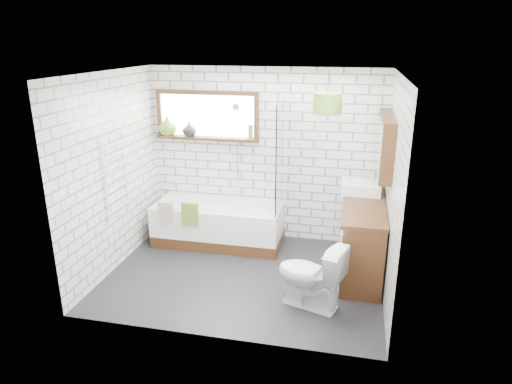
% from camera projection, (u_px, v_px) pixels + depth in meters
% --- Properties ---
extents(floor, '(3.40, 2.60, 0.01)m').
position_uv_depth(floor, '(244.00, 275.00, 5.81)').
color(floor, black).
rests_on(floor, ground).
extents(ceiling, '(3.40, 2.60, 0.01)m').
position_uv_depth(ceiling, '(242.00, 73.00, 5.01)').
color(ceiling, white).
rests_on(ceiling, ground).
extents(wall_back, '(3.40, 0.01, 2.50)m').
position_uv_depth(wall_back, '(265.00, 155.00, 6.62)').
color(wall_back, white).
rests_on(wall_back, ground).
extents(wall_front, '(3.40, 0.01, 2.50)m').
position_uv_depth(wall_front, '(209.00, 223.00, 4.20)').
color(wall_front, white).
rests_on(wall_front, ground).
extents(wall_left, '(0.01, 2.60, 2.50)m').
position_uv_depth(wall_left, '(113.00, 173.00, 5.76)').
color(wall_left, white).
rests_on(wall_left, ground).
extents(wall_right, '(0.01, 2.60, 2.50)m').
position_uv_depth(wall_right, '(392.00, 191.00, 5.06)').
color(wall_right, white).
rests_on(wall_right, ground).
extents(window, '(1.52, 0.16, 0.68)m').
position_uv_depth(window, '(207.00, 116.00, 6.57)').
color(window, '#321B0D').
rests_on(window, wall_back).
extents(towel_radiator, '(0.06, 0.52, 1.00)m').
position_uv_depth(towel_radiator, '(116.00, 177.00, 5.77)').
color(towel_radiator, white).
rests_on(towel_radiator, wall_left).
extents(mirror_cabinet, '(0.16, 1.20, 0.70)m').
position_uv_depth(mirror_cabinet, '(385.00, 144.00, 5.51)').
color(mirror_cabinet, '#321B0D').
rests_on(mirror_cabinet, wall_right).
extents(shower_riser, '(0.02, 0.02, 1.30)m').
position_uv_depth(shower_riser, '(237.00, 148.00, 6.63)').
color(shower_riser, silver).
rests_on(shower_riser, wall_back).
extents(bathtub, '(1.83, 0.81, 0.59)m').
position_uv_depth(bathtub, '(219.00, 223.00, 6.67)').
color(bathtub, white).
rests_on(bathtub, floor).
extents(shower_screen, '(0.02, 0.72, 1.50)m').
position_uv_depth(shower_screen, '(281.00, 157.00, 6.15)').
color(shower_screen, white).
rests_on(shower_screen, bathtub).
extents(towel_green, '(0.23, 0.06, 0.32)m').
position_uv_depth(towel_green, '(190.00, 214.00, 6.26)').
color(towel_green, '#527C25').
rests_on(towel_green, bathtub).
extents(towel_beige, '(0.22, 0.06, 0.29)m').
position_uv_depth(towel_beige, '(166.00, 212.00, 6.34)').
color(towel_beige, tan).
rests_on(towel_beige, bathtub).
extents(vanity, '(0.52, 1.61, 0.92)m').
position_uv_depth(vanity, '(362.00, 237.00, 5.82)').
color(vanity, '#321B0D').
rests_on(vanity, floor).
extents(basin, '(0.50, 0.44, 0.15)m').
position_uv_depth(basin, '(361.00, 187.00, 6.02)').
color(basin, white).
rests_on(basin, vanity).
extents(tap, '(0.03, 0.03, 0.15)m').
position_uv_depth(tap, '(374.00, 184.00, 5.97)').
color(tap, silver).
rests_on(tap, vanity).
extents(toilet, '(0.63, 0.84, 0.77)m').
position_uv_depth(toilet, '(310.00, 275.00, 5.03)').
color(toilet, white).
rests_on(toilet, floor).
extents(vase_olive, '(0.31, 0.31, 0.27)m').
position_uv_depth(vase_olive, '(167.00, 127.00, 6.73)').
color(vase_olive, '#598127').
rests_on(vase_olive, window).
extents(vase_dark, '(0.27, 0.27, 0.21)m').
position_uv_depth(vase_dark, '(189.00, 130.00, 6.67)').
color(vase_dark, black).
rests_on(vase_dark, window).
extents(bottle, '(0.08, 0.08, 0.20)m').
position_uv_depth(bottle, '(250.00, 133.00, 6.48)').
color(bottle, '#598127').
rests_on(bottle, window).
extents(pendant, '(0.35, 0.35, 0.26)m').
position_uv_depth(pendant, '(327.00, 103.00, 5.62)').
color(pendant, '#527C25').
rests_on(pendant, ceiling).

